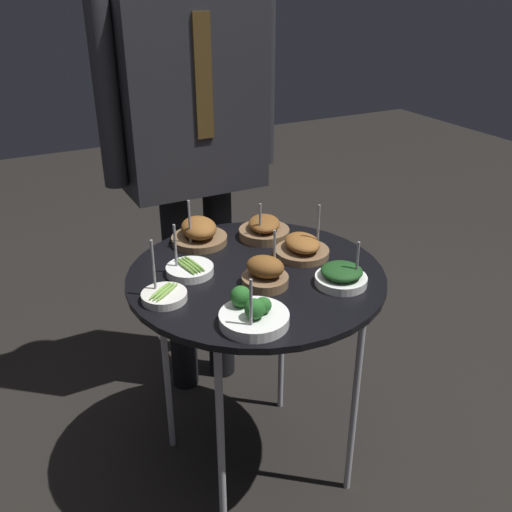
% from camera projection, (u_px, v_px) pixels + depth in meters
% --- Properties ---
extents(ground_plane, '(8.00, 8.00, 0.00)m').
position_uv_depth(ground_plane, '(256.00, 464.00, 1.86)').
color(ground_plane, black).
extents(serving_cart, '(0.70, 0.70, 0.71)m').
position_uv_depth(serving_cart, '(256.00, 288.00, 1.57)').
color(serving_cart, black).
rests_on(serving_cart, ground_plane).
extents(bowl_broccoli_back_left, '(0.16, 0.16, 0.14)m').
position_uv_depth(bowl_broccoli_back_left, '(253.00, 314.00, 1.31)').
color(bowl_broccoli_back_left, white).
rests_on(bowl_broccoli_back_left, serving_cart).
extents(bowl_roast_mid_left, '(0.12, 0.13, 0.15)m').
position_uv_depth(bowl_roast_mid_left, '(265.00, 273.00, 1.47)').
color(bowl_roast_mid_left, brown).
rests_on(bowl_roast_mid_left, serving_cart).
extents(bowl_roast_far_rim, '(0.17, 0.17, 0.15)m').
position_uv_depth(bowl_roast_far_rim, '(199.00, 233.00, 1.70)').
color(bowl_roast_far_rim, brown).
rests_on(bowl_roast_far_rim, serving_cart).
extents(bowl_spinach_center, '(0.14, 0.14, 0.13)m').
position_uv_depth(bowl_spinach_center, '(341.00, 276.00, 1.48)').
color(bowl_spinach_center, white).
rests_on(bowl_spinach_center, serving_cart).
extents(bowl_roast_front_left, '(0.15, 0.16, 0.13)m').
position_uv_depth(bowl_roast_front_left, '(264.00, 229.00, 1.74)').
color(bowl_roast_front_left, brown).
rests_on(bowl_roast_front_left, serving_cart).
extents(bowl_asparagus_near_rim, '(0.13, 0.13, 0.14)m').
position_uv_depth(bowl_asparagus_near_rim, '(190.00, 269.00, 1.53)').
color(bowl_asparagus_near_rim, white).
rests_on(bowl_asparagus_near_rim, serving_cart).
extents(bowl_asparagus_front_center, '(0.11, 0.11, 0.15)m').
position_uv_depth(bowl_asparagus_front_center, '(164.00, 295.00, 1.41)').
color(bowl_asparagus_front_center, silver).
rests_on(bowl_asparagus_front_center, serving_cart).
extents(bowl_roast_back_right, '(0.16, 0.16, 0.16)m').
position_uv_depth(bowl_roast_back_right, '(302.00, 247.00, 1.62)').
color(bowl_roast_back_right, brown).
rests_on(bowl_roast_back_right, serving_cart).
extents(waiter_figure, '(0.59, 0.22, 1.61)m').
position_uv_depth(waiter_figure, '(192.00, 120.00, 1.82)').
color(waiter_figure, black).
rests_on(waiter_figure, ground_plane).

